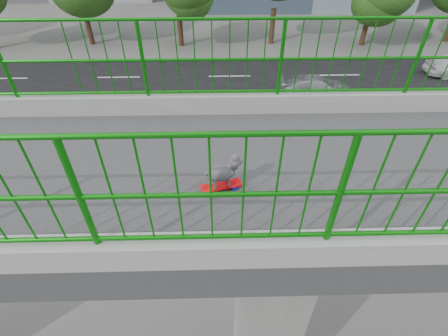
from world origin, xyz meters
TOP-DOWN VIEW (x-y plane):
  - road at (-13.00, 0.00)m, footprint 18.00×90.00m
  - footbridge at (0.00, 0.00)m, footprint 3.00×24.00m
  - railing at (0.00, 0.00)m, footprint 3.00×24.00m
  - skateboard at (0.43, -0.91)m, footprint 0.25×0.49m
  - poodle at (0.42, -0.89)m, footprint 0.25×0.44m
  - car_0 at (-6.00, 5.74)m, footprint 1.65×4.10m
  - car_1 at (-9.20, 9.44)m, footprint 1.51×4.34m
  - car_3 at (-15.60, 5.32)m, footprint 1.93×4.75m
  - car_6 at (-9.20, -0.01)m, footprint 2.23×4.84m

SIDE VIEW (x-z plane):
  - road at x=-13.00m, z-range 0.00..0.02m
  - car_6 at x=-9.20m, z-range 0.00..1.35m
  - car_3 at x=-15.60m, z-range 0.00..1.38m
  - car_0 at x=-6.00m, z-range 0.00..1.40m
  - car_1 at x=-9.20m, z-range 0.00..1.43m
  - footbridge at x=0.00m, z-range 1.72..8.72m
  - skateboard at x=0.43m, z-range 7.02..7.08m
  - railing at x=0.00m, z-range 6.50..7.92m
  - poodle at x=0.42m, z-range 7.08..7.45m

